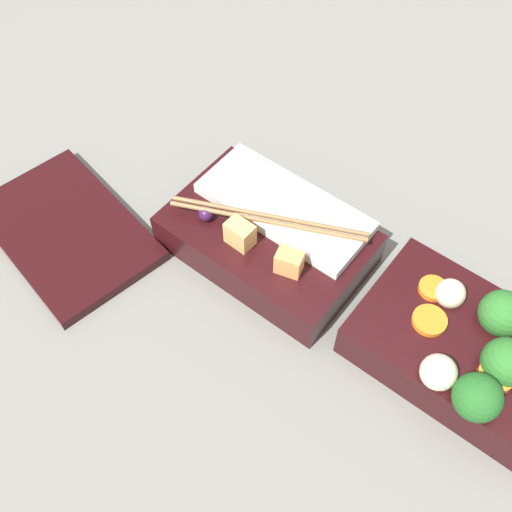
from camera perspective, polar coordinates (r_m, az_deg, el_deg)
ground_plane at (r=0.62m, az=10.61°, el=-4.41°), size 3.00×3.00×0.00m
bento_tray_vegetable at (r=0.59m, az=19.80°, el=-8.76°), size 0.21×0.14×0.08m
bento_tray_rice at (r=0.63m, az=1.26°, el=1.93°), size 0.21×0.13×0.07m
bento_lid at (r=0.69m, az=-17.57°, el=2.27°), size 0.22×0.16×0.01m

